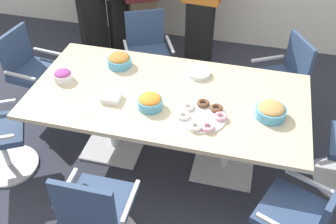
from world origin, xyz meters
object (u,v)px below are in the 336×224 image
at_px(snack_bowl_pretzels, 119,60).
at_px(office_chair_1, 299,222).
at_px(office_chair_4, 148,57).
at_px(snack_bowl_chips_orange, 150,102).
at_px(conference_table, 168,106).
at_px(plate_stack, 199,73).
at_px(snack_bowl_cookies, 271,111).
at_px(office_chair_5, 34,76).
at_px(napkin_pile, 112,97).
at_px(office_chair_0, 98,215).
at_px(office_chair_3, 280,84).
at_px(donut_platter, 202,116).
at_px(snack_bowl_candy_mix, 63,75).

bearing_deg(snack_bowl_pretzels, office_chair_1, -32.94).
xyz_separation_m(office_chair_1, snack_bowl_pretzels, (-1.73, 1.12, 0.40)).
relative_size(office_chair_4, snack_bowl_chips_orange, 4.27).
xyz_separation_m(conference_table, office_chair_1, (1.17, -0.79, -0.22)).
bearing_deg(plate_stack, snack_bowl_cookies, -33.11).
height_order(office_chair_5, napkin_pile, office_chair_5).
bearing_deg(snack_bowl_chips_orange, office_chair_1, -24.89).
relative_size(conference_table, office_chair_0, 2.64).
distance_m(office_chair_3, donut_platter, 1.34).
xyz_separation_m(office_chair_1, snack_bowl_candy_mix, (-2.14, 0.77, 0.39)).
xyz_separation_m(office_chair_0, office_chair_3, (1.23, 1.98, 0.00)).
height_order(conference_table, office_chair_3, office_chair_3).
height_order(office_chair_0, office_chair_5, same).
bearing_deg(snack_bowl_pretzels, napkin_pile, -77.51).
bearing_deg(office_chair_0, snack_bowl_chips_orange, 79.76).
xyz_separation_m(office_chair_5, donut_platter, (1.93, -0.62, 0.36)).
relative_size(office_chair_3, snack_bowl_candy_mix, 5.30).
distance_m(office_chair_4, snack_bowl_pretzels, 0.83).
bearing_deg(snack_bowl_cookies, plate_stack, 146.89).
height_order(conference_table, office_chair_5, office_chair_5).
distance_m(office_chair_3, snack_bowl_candy_mix, 2.19).
xyz_separation_m(office_chair_1, snack_bowl_cookies, (-0.30, 0.71, 0.40)).
xyz_separation_m(office_chair_0, snack_bowl_candy_mix, (-0.72, 1.07, 0.39)).
bearing_deg(office_chair_4, office_chair_0, 70.56).
distance_m(conference_table, donut_platter, 0.43).
distance_m(snack_bowl_candy_mix, snack_bowl_pretzels, 0.54).
distance_m(office_chair_4, snack_bowl_candy_mix, 1.24).
height_order(office_chair_0, napkin_pile, office_chair_0).
bearing_deg(snack_bowl_pretzels, office_chair_5, 176.20).
bearing_deg(office_chair_4, office_chair_3, 147.65).
relative_size(snack_bowl_chips_orange, snack_bowl_candy_mix, 1.24).
height_order(snack_bowl_chips_orange, napkin_pile, snack_bowl_chips_orange).
relative_size(snack_bowl_chips_orange, snack_bowl_cookies, 0.86).
height_order(office_chair_4, office_chair_5, same).
distance_m(office_chair_0, snack_bowl_chips_orange, 0.99).
height_order(office_chair_1, snack_bowl_candy_mix, office_chair_1).
bearing_deg(office_chair_0, snack_bowl_candy_mix, 123.41).
bearing_deg(office_chair_4, napkin_pile, 66.61).
bearing_deg(office_chair_3, snack_bowl_pretzels, 81.19).
distance_m(office_chair_0, office_chair_5, 2.00).
bearing_deg(plate_stack, napkin_pile, -139.74).
xyz_separation_m(snack_bowl_candy_mix, donut_platter, (1.31, -0.20, -0.03)).
distance_m(office_chair_1, snack_bowl_pretzels, 2.10).
bearing_deg(napkin_pile, snack_bowl_candy_mix, 162.37).
height_order(snack_bowl_pretzels, napkin_pile, snack_bowl_pretzels).
bearing_deg(conference_table, snack_bowl_pretzels, 149.78).
height_order(office_chair_0, office_chair_1, same).
xyz_separation_m(office_chair_1, napkin_pile, (-1.61, 0.60, 0.37)).
height_order(office_chair_4, donut_platter, office_chair_4).
bearing_deg(office_chair_3, conference_table, 103.24).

